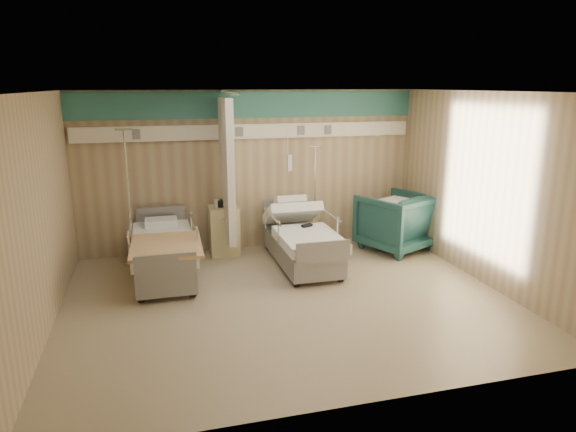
{
  "coord_description": "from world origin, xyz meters",
  "views": [
    {
      "loc": [
        -1.69,
        -6.37,
        2.89
      ],
      "look_at": [
        0.18,
        0.6,
        1.03
      ],
      "focal_mm": 32.0,
      "sensor_mm": 36.0,
      "label": 1
    }
  ],
  "objects_px": {
    "iv_stand_right": "(314,226)",
    "bed_right": "(302,246)",
    "bedside_cabinet": "(224,230)",
    "bed_left": "(164,258)",
    "iv_stand_left": "(132,237)",
    "visitor_armchair": "(396,222)"
  },
  "relations": [
    {
      "from": "bedside_cabinet",
      "to": "bed_right",
      "type": "bearing_deg",
      "value": -38.05
    },
    {
      "from": "bed_right",
      "to": "iv_stand_right",
      "type": "bearing_deg",
      "value": 61.45
    },
    {
      "from": "bed_right",
      "to": "bed_left",
      "type": "height_order",
      "value": "same"
    },
    {
      "from": "bed_left",
      "to": "iv_stand_right",
      "type": "xyz_separation_m",
      "value": [
        2.7,
        0.92,
        0.06
      ]
    },
    {
      "from": "iv_stand_right",
      "to": "bedside_cabinet",
      "type": "bearing_deg",
      "value": -179.34
    },
    {
      "from": "bed_left",
      "to": "visitor_armchair",
      "type": "relative_size",
      "value": 1.92
    },
    {
      "from": "iv_stand_right",
      "to": "iv_stand_left",
      "type": "bearing_deg",
      "value": -178.21
    },
    {
      "from": "bed_right",
      "to": "bed_left",
      "type": "bearing_deg",
      "value": 180.0
    },
    {
      "from": "iv_stand_right",
      "to": "bed_right",
      "type": "bearing_deg",
      "value": -118.55
    },
    {
      "from": "bed_right",
      "to": "iv_stand_right",
      "type": "relative_size",
      "value": 1.17
    },
    {
      "from": "iv_stand_right",
      "to": "iv_stand_left",
      "type": "height_order",
      "value": "iv_stand_left"
    },
    {
      "from": "bed_left",
      "to": "visitor_armchair",
      "type": "bearing_deg",
      "value": 5.04
    },
    {
      "from": "bed_left",
      "to": "iv_stand_left",
      "type": "relative_size",
      "value": 0.97
    },
    {
      "from": "bed_right",
      "to": "visitor_armchair",
      "type": "xyz_separation_m",
      "value": [
        1.85,
        0.36,
        0.2
      ]
    },
    {
      "from": "bed_right",
      "to": "bedside_cabinet",
      "type": "distance_m",
      "value": 1.46
    },
    {
      "from": "iv_stand_left",
      "to": "bed_left",
      "type": "bearing_deg",
      "value": -59.64
    },
    {
      "from": "iv_stand_left",
      "to": "bed_right",
      "type": "bearing_deg",
      "value": -17.0
    },
    {
      "from": "bed_right",
      "to": "iv_stand_left",
      "type": "relative_size",
      "value": 0.97
    },
    {
      "from": "visitor_armchair",
      "to": "iv_stand_right",
      "type": "relative_size",
      "value": 0.61
    },
    {
      "from": "bed_left",
      "to": "bedside_cabinet",
      "type": "relative_size",
      "value": 2.54
    },
    {
      "from": "bed_right",
      "to": "visitor_armchair",
      "type": "height_order",
      "value": "visitor_armchair"
    },
    {
      "from": "bed_left",
      "to": "bedside_cabinet",
      "type": "xyz_separation_m",
      "value": [
        1.05,
        0.9,
        0.11
      ]
    }
  ]
}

